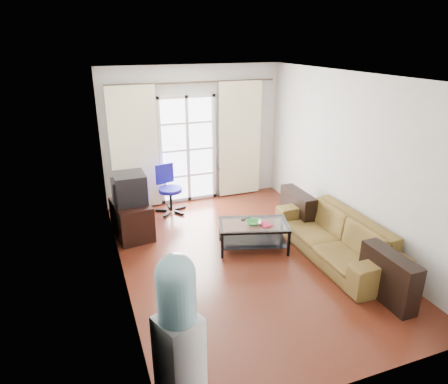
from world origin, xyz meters
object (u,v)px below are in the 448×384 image
object	(u,v)px
crt_tv	(129,188)
water_cooler	(179,337)
sofa	(335,237)
coffee_table	(253,232)
task_chair	(170,198)
tv_stand	(132,220)

from	to	relation	value
crt_tv	water_cooler	world-z (taller)	water_cooler
sofa	crt_tv	bearing A→B (deg)	-122.86
crt_tv	water_cooler	xyz separation A→B (m)	(-0.10, -3.70, 0.00)
coffee_table	task_chair	xyz separation A→B (m)	(-0.90, 1.90, -0.01)
sofa	task_chair	size ratio (longest dim) A/B	2.47
sofa	crt_tv	size ratio (longest dim) A/B	4.09
crt_tv	water_cooler	distance (m)	3.71
task_chair	water_cooler	size ratio (longest dim) A/B	0.57
task_chair	coffee_table	bearing A→B (deg)	-80.02
tv_stand	task_chair	distance (m)	1.15
coffee_table	task_chair	distance (m)	2.10
coffee_table	water_cooler	world-z (taller)	water_cooler
sofa	water_cooler	world-z (taller)	water_cooler
coffee_table	crt_tv	distance (m)	2.17
sofa	water_cooler	bearing A→B (deg)	-56.95
tv_stand	sofa	bearing A→B (deg)	-40.17
coffee_table	water_cooler	xyz separation A→B (m)	(-1.85, -2.54, 0.57)
sofa	task_chair	xyz separation A→B (m)	(-1.97, 2.57, -0.06)
tv_stand	crt_tv	distance (m)	0.55
tv_stand	task_chair	size ratio (longest dim) A/B	0.89
tv_stand	coffee_table	bearing A→B (deg)	-40.27
sofa	coffee_table	xyz separation A→B (m)	(-1.06, 0.67, -0.05)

